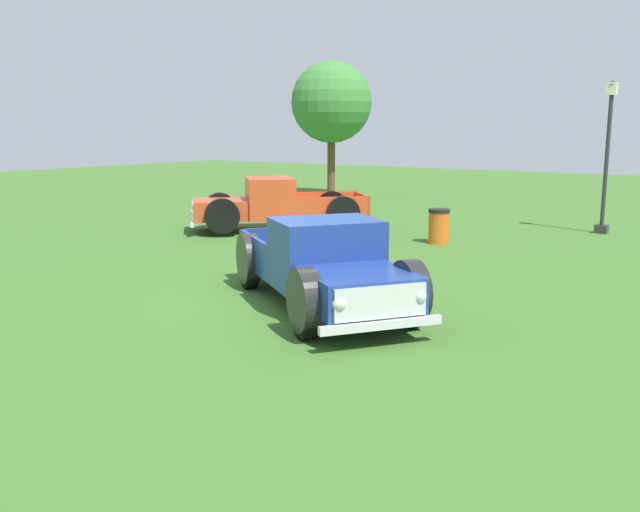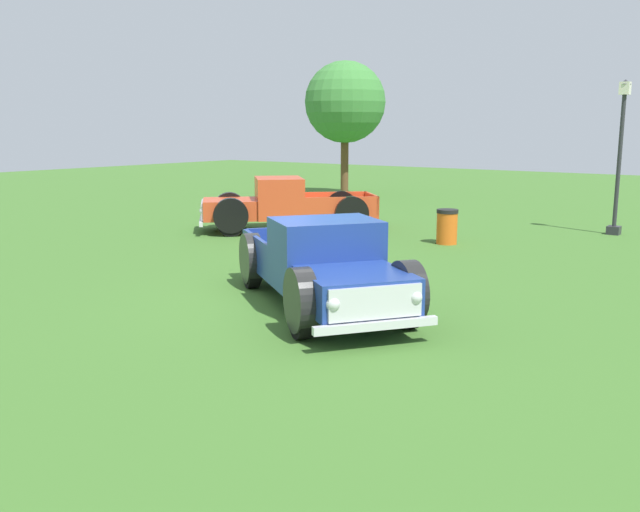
# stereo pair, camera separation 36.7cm
# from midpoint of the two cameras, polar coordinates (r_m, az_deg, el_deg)

# --- Properties ---
(ground_plane) EXTENTS (80.00, 80.00, 0.00)m
(ground_plane) POSITION_cam_midpoint_polar(r_m,az_deg,el_deg) (12.40, -2.78, -4.01)
(ground_plane) COLOR #3D6B28
(pickup_truck_foreground) EXTENTS (5.30, 4.52, 1.59)m
(pickup_truck_foreground) POSITION_cam_midpoint_polar(r_m,az_deg,el_deg) (11.77, -0.27, -0.99)
(pickup_truck_foreground) COLOR navy
(pickup_truck_foreground) RESTS_ON ground_plane
(pickup_truck_behind_left) EXTENTS (5.11, 5.11, 1.64)m
(pickup_truck_behind_left) POSITION_cam_midpoint_polar(r_m,az_deg,el_deg) (21.06, -4.87, 4.20)
(pickup_truck_behind_left) COLOR #D14723
(pickup_truck_behind_left) RESTS_ON ground_plane
(lamp_post_near) EXTENTS (0.36, 0.36, 4.50)m
(lamp_post_near) POSITION_cam_midpoint_polar(r_m,az_deg,el_deg) (22.07, 22.38, 7.84)
(lamp_post_near) COLOR #2D2D33
(lamp_post_near) RESTS_ON ground_plane
(trash_can) EXTENTS (0.59, 0.59, 0.95)m
(trash_can) POSITION_cam_midpoint_polar(r_m,az_deg,el_deg) (19.02, 9.33, 2.49)
(trash_can) COLOR orange
(trash_can) RESTS_ON ground_plane
(oak_tree_west) EXTENTS (3.71, 3.71, 6.14)m
(oak_tree_west) POSITION_cam_midpoint_polar(r_m,az_deg,el_deg) (32.09, 0.62, 12.68)
(oak_tree_west) COLOR brown
(oak_tree_west) RESTS_ON ground_plane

